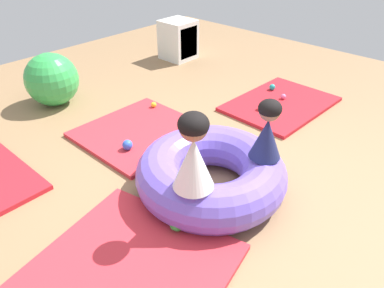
{
  "coord_description": "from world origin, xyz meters",
  "views": [
    {
      "loc": [
        -1.83,
        -1.53,
        1.92
      ],
      "look_at": [
        -0.03,
        0.12,
        0.36
      ],
      "focal_mm": 34.68,
      "sensor_mm": 36.0,
      "label": 1
    }
  ],
  "objects": [
    {
      "name": "gym_mat_far_left",
      "position": [
        1.68,
        0.32,
        0.02
      ],
      "size": [
        1.27,
        0.93,
        0.04
      ],
      "primitive_type": "cube",
      "rotation": [
        0.0,
        0.0,
        -0.03
      ],
      "color": "red",
      "rests_on": "ground"
    },
    {
      "name": "play_ball_orange",
      "position": [
        1.38,
        0.38,
        0.08
      ],
      "size": [
        0.08,
        0.08,
        0.08
      ],
      "primitive_type": "sphere",
      "color": "orange",
      "rests_on": "gym_mat_far_left"
    },
    {
      "name": "play_ball_teal",
      "position": [
        1.91,
        0.59,
        0.08
      ],
      "size": [
        0.07,
        0.07,
        0.07
      ],
      "primitive_type": "sphere",
      "color": "teal",
      "rests_on": "gym_mat_far_left"
    },
    {
      "name": "play_ball_green",
      "position": [
        -0.54,
        -0.2,
        0.09
      ],
      "size": [
        0.11,
        0.11,
        0.11
      ],
      "primitive_type": "sphere",
      "color": "green",
      "rests_on": "gym_mat_center_rear"
    },
    {
      "name": "child_in_white",
      "position": [
        -0.4,
        -0.22,
        0.62
      ],
      "size": [
        0.39,
        0.39,
        0.55
      ],
      "rotation": [
        0.0,
        0.0,
        2.48
      ],
      "color": "white",
      "rests_on": "inflatable_cushion"
    },
    {
      "name": "gym_mat_near_left",
      "position": [
        0.18,
        1.02,
        0.02
      ],
      "size": [
        1.1,
        1.05,
        0.04
      ],
      "primitive_type": "cube",
      "rotation": [
        0.0,
        0.0,
        -0.0
      ],
      "color": "red",
      "rests_on": "ground"
    },
    {
      "name": "inflatable_cushion",
      "position": [
        -0.03,
        -0.08,
        0.18
      ],
      "size": [
        1.17,
        1.17,
        0.35
      ],
      "primitive_type": "torus",
      "color": "#7056D1",
      "rests_on": "ground"
    },
    {
      "name": "play_ball_blue",
      "position": [
        -0.13,
        0.84,
        0.09
      ],
      "size": [
        0.1,
        0.1,
        0.1
      ],
      "primitive_type": "sphere",
      "color": "blue",
      "rests_on": "gym_mat_near_left"
    },
    {
      "name": "child_in_navy",
      "position": [
        0.22,
        -0.38,
        0.58
      ],
      "size": [
        0.24,
        0.24,
        0.46
      ],
      "rotation": [
        0.0,
        0.0,
        3.15
      ],
      "color": "navy",
      "rests_on": "inflatable_cushion"
    },
    {
      "name": "play_ball_pink",
      "position": [
        1.78,
        0.35,
        0.07
      ],
      "size": [
        0.06,
        0.06,
        0.06
      ],
      "primitive_type": "sphere",
      "color": "pink",
      "rests_on": "gym_mat_far_left"
    },
    {
      "name": "storage_cube",
      "position": [
        2.04,
        2.28,
        0.28
      ],
      "size": [
        0.44,
        0.44,
        0.56
      ],
      "color": "silver",
      "rests_on": "ground"
    },
    {
      "name": "ground_plane",
      "position": [
        0.0,
        0.0,
        0.0
      ],
      "size": [
        8.0,
        8.0,
        0.0
      ],
      "primitive_type": "plane",
      "color": "#93704C"
    },
    {
      "name": "play_ball_yellow",
      "position": [
        0.62,
        1.3,
        0.07
      ],
      "size": [
        0.06,
        0.06,
        0.06
      ],
      "primitive_type": "sphere",
      "color": "yellow",
      "rests_on": "gym_mat_near_left"
    },
    {
      "name": "exercise_ball_large",
      "position": [
        -0.03,
        2.27,
        0.3
      ],
      "size": [
        0.59,
        0.59,
        0.59
      ],
      "primitive_type": "sphere",
      "color": "green",
      "rests_on": "ground"
    }
  ]
}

